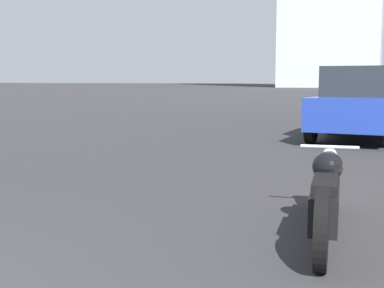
# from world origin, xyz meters

# --- Properties ---
(motorcycle) EXTENTS (0.62, 2.59, 0.77)m
(motorcycle) POSITION_xyz_m (3.07, 3.60, 0.39)
(motorcycle) COLOR black
(motorcycle) RESTS_ON ground_plane
(parked_car_blue) EXTENTS (2.17, 4.16, 1.79)m
(parked_car_blue) POSITION_xyz_m (2.84, 12.20, 0.89)
(parked_car_blue) COLOR #1E3899
(parked_car_blue) RESTS_ON ground_plane
(parked_car_yellow) EXTENTS (2.06, 4.31, 1.58)m
(parked_car_yellow) POSITION_xyz_m (2.91, 24.03, 0.82)
(parked_car_yellow) COLOR gold
(parked_car_yellow) RESTS_ON ground_plane
(parked_car_white) EXTENTS (2.04, 4.69, 1.76)m
(parked_car_white) POSITION_xyz_m (2.66, 37.11, 0.87)
(parked_car_white) COLOR silver
(parked_car_white) RESTS_ON ground_plane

